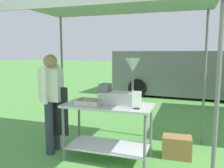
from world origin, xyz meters
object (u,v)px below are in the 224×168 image
at_px(donut_tray, 89,103).
at_px(vendor, 52,98).
at_px(donut_fryer, 121,87).
at_px(donut_cart, 108,120).
at_px(supply_crate, 177,147).
at_px(van_grey, 187,73).
at_px(stall_canopy, 110,5).
at_px(menu_sign, 137,101).

height_order(donut_tray, vendor, vendor).
bearing_deg(vendor, donut_fryer, 4.52).
relative_size(donut_cart, supply_crate, 2.93).
xyz_separation_m(donut_tray, van_grey, (1.36, 6.04, -0.01)).
distance_m(donut_fryer, van_grey, 5.95).
xyz_separation_m(donut_cart, supply_crate, (1.01, 0.39, -0.45)).
height_order(stall_canopy, donut_tray, stall_canopy).
xyz_separation_m(donut_fryer, van_grey, (0.91, 5.87, -0.24)).
distance_m(supply_crate, van_grey, 5.60).
height_order(donut_fryer, vendor, vendor).
distance_m(stall_canopy, vendor, 1.72).
distance_m(stall_canopy, supply_crate, 2.40).
height_order(donut_fryer, supply_crate, donut_fryer).
xyz_separation_m(donut_cart, donut_tray, (-0.27, -0.09, 0.27)).
height_order(stall_canopy, donut_fryer, stall_canopy).
height_order(donut_cart, donut_fryer, donut_fryer).
height_order(donut_fryer, van_grey, van_grey).
height_order(donut_tray, donut_fryer, donut_fryer).
bearing_deg(donut_fryer, supply_crate, 20.94).
bearing_deg(vendor, van_grey, 70.99).
bearing_deg(donut_tray, supply_crate, 20.61).
bearing_deg(donut_cart, menu_sign, -18.02).
bearing_deg(stall_canopy, donut_fryer, -5.73).
relative_size(donut_cart, menu_sign, 5.27).
distance_m(menu_sign, supply_crate, 1.11).
relative_size(stall_canopy, donut_tray, 7.73).
distance_m(stall_canopy, van_grey, 6.13).
xyz_separation_m(stall_canopy, van_grey, (1.10, 5.85, -1.44)).
relative_size(vendor, supply_crate, 3.54).
height_order(donut_cart, supply_crate, donut_cart).
xyz_separation_m(stall_canopy, donut_fryer, (0.19, -0.02, -1.20)).
xyz_separation_m(donut_tray, supply_crate, (1.28, 0.48, -0.72)).
relative_size(donut_tray, donut_fryer, 0.54).
bearing_deg(donut_tray, donut_fryer, 20.02).
distance_m(vendor, van_grey, 6.31).
height_order(donut_cart, donut_tray, donut_tray).
distance_m(donut_fryer, vendor, 1.17).
bearing_deg(van_grey, donut_tray, -102.73).
xyz_separation_m(vendor, supply_crate, (1.97, 0.41, -0.73)).
bearing_deg(van_grey, vendor, -109.01).
bearing_deg(donut_fryer, menu_sign, -39.31).
relative_size(donut_cart, donut_fryer, 1.84).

